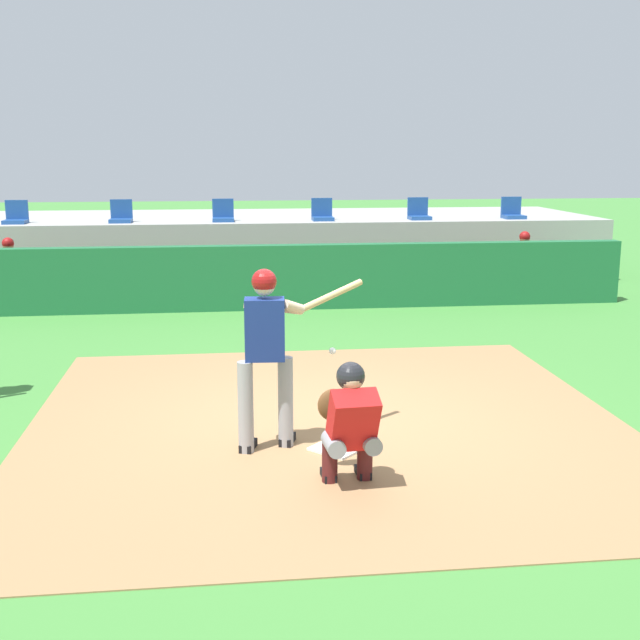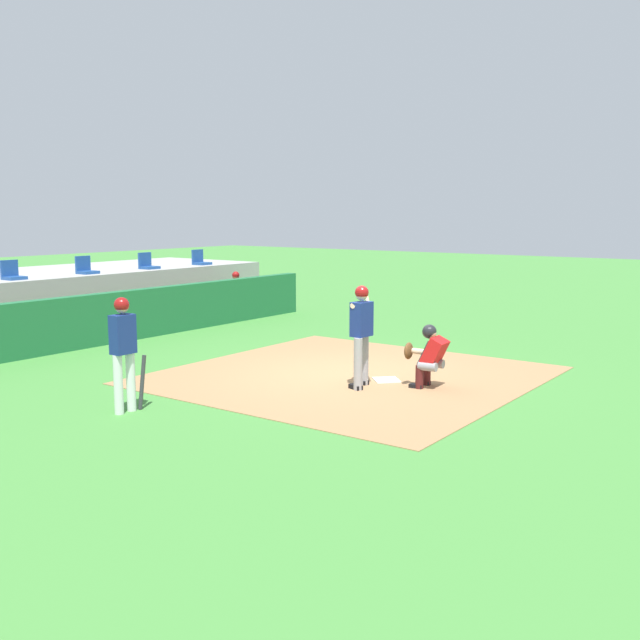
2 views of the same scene
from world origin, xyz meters
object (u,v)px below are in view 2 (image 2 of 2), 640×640
at_px(home_plate, 386,380).
at_px(stadium_seat_4, 148,264).
at_px(batter_at_plate, 362,329).
at_px(on_deck_batter, 124,347).
at_px(dugout_player_1, 239,292).
at_px(stadium_seat_2, 12,274).
at_px(stadium_seat_3, 86,269).
at_px(stadium_seat_5, 200,260).
at_px(catcher_crouched, 428,354).

relative_size(home_plate, stadium_seat_4, 0.92).
relative_size(batter_at_plate, on_deck_batter, 1.01).
bearing_deg(dugout_player_1, stadium_seat_2, 161.50).
relative_size(stadium_seat_3, stadium_seat_4, 1.00).
xyz_separation_m(dugout_player_1, stadium_seat_5, (0.42, 2.03, 0.86)).
bearing_deg(stadium_seat_4, home_plate, -107.71).
bearing_deg(stadium_seat_5, stadium_seat_3, 180.00).
height_order(stadium_seat_4, stadium_seat_5, same).
distance_m(catcher_crouched, stadium_seat_3, 11.13).
bearing_deg(catcher_crouched, stadium_seat_3, 84.27).
bearing_deg(stadium_seat_3, catcher_crouched, -95.73).
bearing_deg(on_deck_batter, batter_at_plate, -30.37).
relative_size(on_deck_batter, stadium_seat_2, 3.72).
relative_size(batter_at_plate, stadium_seat_4, 3.76).
bearing_deg(dugout_player_1, stadium_seat_5, 78.34).
bearing_deg(home_plate, on_deck_batter, 152.58).
xyz_separation_m(batter_at_plate, stadium_seat_5, (6.09, 10.07, 0.50)).
height_order(stadium_seat_3, stadium_seat_5, same).
bearing_deg(stadium_seat_5, stadium_seat_2, 180.00).
distance_m(dugout_player_1, stadium_seat_3, 4.49).
bearing_deg(stadium_seat_3, on_deck_batter, -123.22).
bearing_deg(catcher_crouched, stadium_seat_2, 95.49).
bearing_deg(stadium_seat_5, on_deck_batter, -140.09).
xyz_separation_m(home_plate, stadium_seat_4, (3.25, 10.18, 1.51)).
bearing_deg(catcher_crouched, on_deck_batter, 143.97).
bearing_deg(home_plate, batter_at_plate, 170.44).
bearing_deg(dugout_player_1, stadium_seat_4, 130.65).
height_order(dugout_player_1, stadium_seat_3, stadium_seat_3).
distance_m(catcher_crouched, dugout_player_1, 10.30).
distance_m(stadium_seat_3, stadium_seat_4, 2.17).
distance_m(home_plate, on_deck_batter, 4.80).
xyz_separation_m(dugout_player_1, stadium_seat_2, (-6.08, 2.03, 0.86)).
bearing_deg(stadium_seat_2, on_deck_batter, -111.04).
relative_size(stadium_seat_2, stadium_seat_4, 1.00).
relative_size(batter_at_plate, catcher_crouched, 1.09).
bearing_deg(stadium_seat_3, stadium_seat_5, 0.00).
height_order(catcher_crouched, on_deck_batter, on_deck_batter).
xyz_separation_m(batter_at_plate, catcher_crouched, (0.65, -0.97, -0.43)).
relative_size(batter_at_plate, stadium_seat_5, 3.76).
height_order(home_plate, dugout_player_1, dugout_player_1).
relative_size(home_plate, stadium_seat_3, 0.92).
bearing_deg(stadium_seat_4, on_deck_batter, -132.78).
bearing_deg(stadium_seat_2, stadium_seat_3, 0.00).
xyz_separation_m(home_plate, stadium_seat_2, (-1.08, 10.18, 1.51)).
bearing_deg(stadium_seat_3, home_plate, -96.08).
bearing_deg(stadium_seat_4, stadium_seat_3, 180.00).
distance_m(catcher_crouched, stadium_seat_5, 12.33).
height_order(dugout_player_1, stadium_seat_5, stadium_seat_5).
bearing_deg(stadium_seat_3, dugout_player_1, -27.47).
bearing_deg(stadium_seat_5, stadium_seat_4, 180.00).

